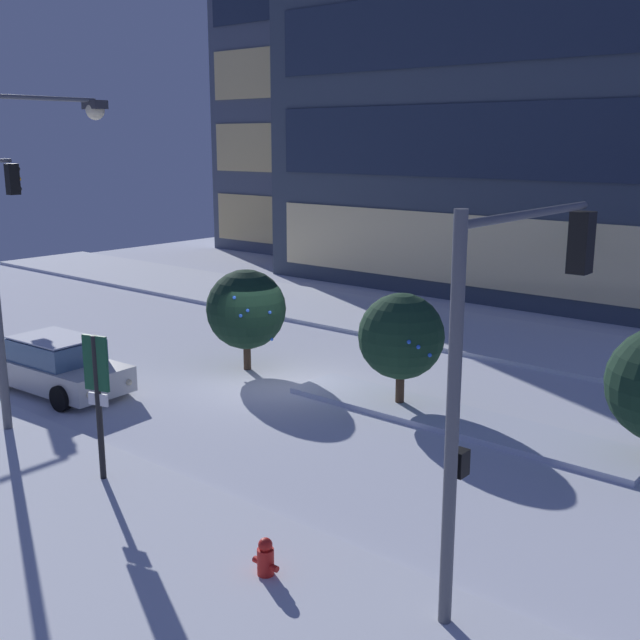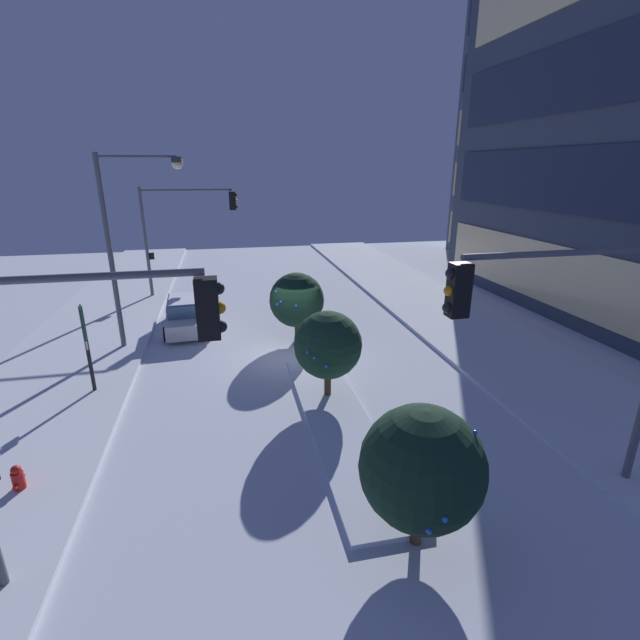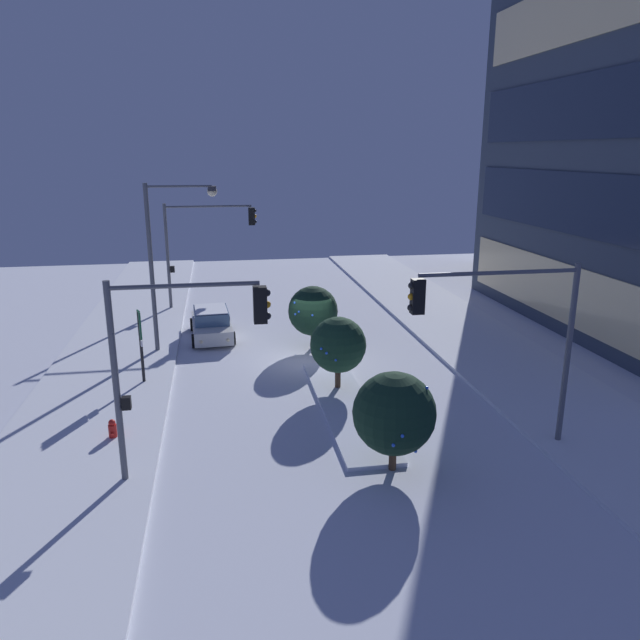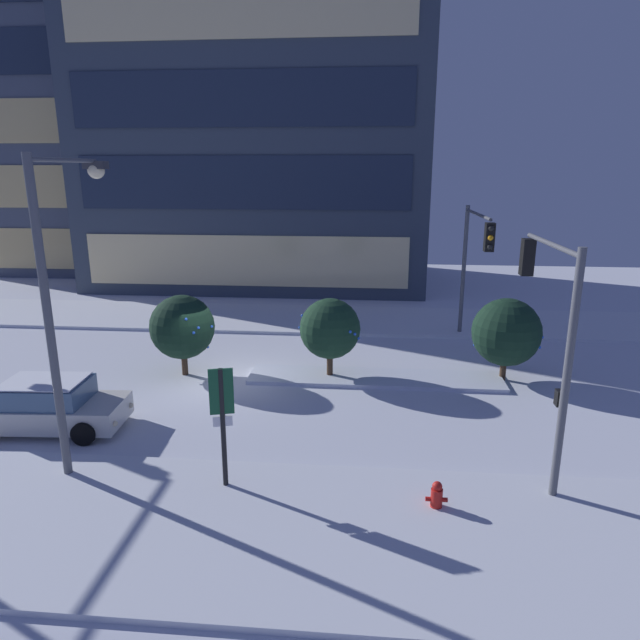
% 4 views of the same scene
% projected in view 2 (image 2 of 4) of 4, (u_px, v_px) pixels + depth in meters
% --- Properties ---
extents(ground, '(52.00, 52.00, 0.00)m').
position_uv_depth(ground, '(292.00, 355.00, 17.98)').
color(ground, silver).
extents(curb_strip_near, '(52.00, 5.20, 0.14)m').
position_uv_depth(curb_strip_near, '(63.00, 372.00, 16.28)').
color(curb_strip_near, silver).
rests_on(curb_strip_near, ground).
extents(curb_strip_far, '(52.00, 5.20, 0.14)m').
position_uv_depth(curb_strip_far, '(482.00, 337.00, 19.62)').
color(curb_strip_far, silver).
rests_on(curb_strip_far, ground).
extents(median_strip, '(9.00, 1.80, 0.14)m').
position_uv_depth(median_strip, '(339.00, 422.00, 13.09)').
color(median_strip, silver).
rests_on(median_strip, ground).
extents(office_tower_secondary, '(10.79, 8.40, 20.53)m').
position_uv_depth(office_tower_secondary, '(541.00, 124.00, 34.28)').
color(office_tower_secondary, '#4C5466').
rests_on(office_tower_secondary, ground).
extents(car_near, '(4.53, 2.24, 1.49)m').
position_uv_depth(car_near, '(188.00, 314.00, 20.65)').
color(car_near, silver).
rests_on(car_near, ground).
extents(traffic_light_corner_near_left, '(0.32, 5.23, 6.14)m').
position_uv_depth(traffic_light_corner_near_left, '(182.00, 222.00, 24.95)').
color(traffic_light_corner_near_left, '#565960').
rests_on(traffic_light_corner_near_left, ground).
extents(traffic_light_corner_far_right, '(0.32, 5.24, 5.79)m').
position_uv_depth(traffic_light_corner_far_right, '(578.00, 326.00, 8.99)').
color(traffic_light_corner_far_right, '#565960').
rests_on(traffic_light_corner_far_right, ground).
extents(traffic_light_corner_near_right, '(0.32, 4.27, 5.77)m').
position_uv_depth(traffic_light_corner_near_right, '(66.00, 379.00, 7.04)').
color(traffic_light_corner_near_right, '#565960').
rests_on(traffic_light_corner_near_right, ground).
extents(street_lamp_arched, '(0.56, 3.13, 7.64)m').
position_uv_depth(street_lamp_arched, '(130.00, 226.00, 17.14)').
color(street_lamp_arched, '#565960').
rests_on(street_lamp_arched, ground).
extents(fire_hydrant, '(0.48, 0.26, 0.74)m').
position_uv_depth(fire_hydrant, '(18.00, 480.00, 10.23)').
color(fire_hydrant, red).
rests_on(fire_hydrant, ground).
extents(parking_info_sign, '(0.55, 0.21, 3.02)m').
position_uv_depth(parking_info_sign, '(86.00, 339.00, 14.27)').
color(parking_info_sign, black).
rests_on(parking_info_sign, ground).
extents(decorated_tree_median, '(2.35, 2.32, 2.97)m').
position_uv_depth(decorated_tree_median, '(297.00, 300.00, 18.93)').
color(decorated_tree_median, '#473323').
rests_on(decorated_tree_median, ground).
extents(decorated_tree_left_of_median, '(2.21, 2.19, 2.93)m').
position_uv_depth(decorated_tree_left_of_median, '(328.00, 345.00, 14.03)').
color(decorated_tree_left_of_median, '#473323').
rests_on(decorated_tree_left_of_median, ground).
extents(decorated_tree_right_of_median, '(2.44, 2.39, 2.97)m').
position_uv_depth(decorated_tree_right_of_median, '(422.00, 468.00, 8.42)').
color(decorated_tree_right_of_median, '#473323').
rests_on(decorated_tree_right_of_median, ground).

